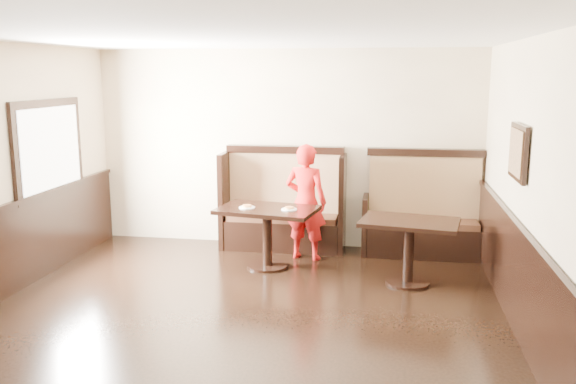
% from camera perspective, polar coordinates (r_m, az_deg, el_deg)
% --- Properties ---
extents(ground, '(7.00, 7.00, 0.00)m').
position_cam_1_polar(ground, '(5.79, -6.21, -14.20)').
color(ground, black).
rests_on(ground, ground).
extents(room_shell, '(7.00, 7.00, 7.00)m').
position_cam_1_polar(room_shell, '(5.87, -8.42, -6.85)').
color(room_shell, beige).
rests_on(room_shell, ground).
extents(booth_main, '(1.75, 0.72, 1.45)m').
position_cam_1_polar(booth_main, '(8.67, -0.43, -1.84)').
color(booth_main, black).
rests_on(booth_main, ground).
extents(booth_neighbor, '(1.65, 0.72, 1.45)m').
position_cam_1_polar(booth_neighbor, '(8.57, 12.54, -2.58)').
color(booth_neighbor, black).
rests_on(booth_neighbor, ground).
extents(table_main, '(1.34, 0.96, 0.78)m').
position_cam_1_polar(table_main, '(7.77, -1.95, -2.81)').
color(table_main, black).
rests_on(table_main, ground).
extents(table_neighbor, '(1.22, 0.91, 0.77)m').
position_cam_1_polar(table_neighbor, '(7.31, 11.27, -4.09)').
color(table_neighbor, black).
rests_on(table_neighbor, ground).
extents(child, '(0.63, 0.48, 1.56)m').
position_cam_1_polar(child, '(8.10, 1.69, -0.94)').
color(child, red).
rests_on(child, ground).
extents(pizza_plate_left, '(0.21, 0.21, 0.04)m').
position_cam_1_polar(pizza_plate_left, '(7.75, -3.86, -1.39)').
color(pizza_plate_left, white).
rests_on(pizza_plate_left, table_main).
extents(pizza_plate_right, '(0.20, 0.20, 0.04)m').
position_cam_1_polar(pizza_plate_right, '(7.63, 0.11, -1.57)').
color(pizza_plate_right, white).
rests_on(pizza_plate_right, table_main).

